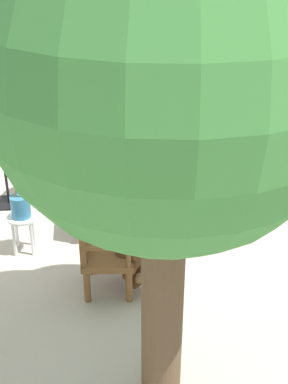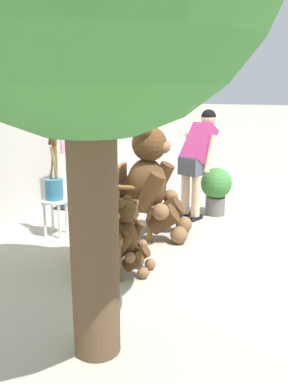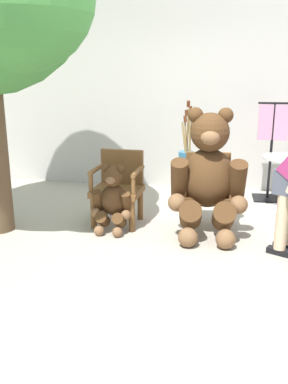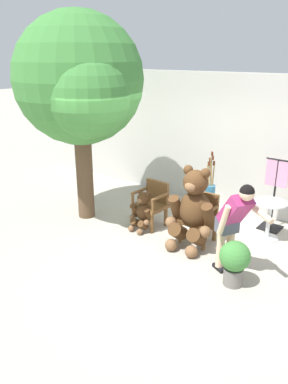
{
  "view_description": "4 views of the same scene",
  "coord_description": "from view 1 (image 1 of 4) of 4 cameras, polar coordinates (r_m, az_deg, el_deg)",
  "views": [
    {
      "loc": [
        -5.05,
        0.49,
        3.56
      ],
      "look_at": [
        -0.1,
        0.13,
        0.89
      ],
      "focal_mm": 50.0,
      "sensor_mm": 36.0,
      "label": 1
    },
    {
      "loc": [
        -4.33,
        -0.95,
        1.89
      ],
      "look_at": [
        -0.22,
        0.23,
        0.76
      ],
      "focal_mm": 40.0,
      "sensor_mm": 36.0,
      "label": 2
    },
    {
      "loc": [
        0.57,
        -4.21,
        1.8
      ],
      "look_at": [
        -0.11,
        -0.07,
        0.59
      ],
      "focal_mm": 40.0,
      "sensor_mm": 36.0,
      "label": 3
    },
    {
      "loc": [
        3.43,
        -4.76,
        3.13
      ],
      "look_at": [
        -0.29,
        0.05,
        0.89
      ],
      "focal_mm": 35.0,
      "sensor_mm": 36.0,
      "label": 4
    }
  ],
  "objects": [
    {
      "name": "ground_plane",
      "position": [
        6.2,
        1.12,
        -6.79
      ],
      "size": [
        60.0,
        60.0,
        0.0
      ],
      "primitive_type": "plane",
      "color": "#A8A091"
    },
    {
      "name": "wooden_chair_left",
      "position": [
        5.49,
        -4.49,
        -6.22
      ],
      "size": [
        0.59,
        0.55,
        0.86
      ],
      "color": "brown",
      "rests_on": "ground"
    },
    {
      "name": "wooden_chair_right",
      "position": [
        6.38,
        -4.53,
        -0.89
      ],
      "size": [
        0.58,
        0.54,
        0.86
      ],
      "color": "brown",
      "rests_on": "ground"
    },
    {
      "name": "teddy_bear_large",
      "position": [
        6.28,
        -2.26,
        1.03
      ],
      "size": [
        0.84,
        0.81,
        1.41
      ],
      "color": "#4C3019",
      "rests_on": "ground"
    },
    {
      "name": "teddy_bear_small",
      "position": [
        5.54,
        -1.51,
        -6.86
      ],
      "size": [
        0.46,
        0.45,
        0.77
      ],
      "color": "#4C3019",
      "rests_on": "ground"
    },
    {
      "name": "person_visitor",
      "position": [
        7.04,
        0.68,
        5.99
      ],
      "size": [
        0.89,
        0.52,
        1.49
      ],
      "color": "black",
      "rests_on": "ground"
    },
    {
      "name": "white_stool",
      "position": [
        6.25,
        -12.8,
        -3.38
      ],
      "size": [
        0.34,
        0.34,
        0.46
      ],
      "color": "silver",
      "rests_on": "ground"
    },
    {
      "name": "brush_bucket",
      "position": [
        6.1,
        -13.07,
        -0.95
      ],
      "size": [
        0.22,
        0.22,
        0.94
      ],
      "color": "teal",
      "rests_on": "white_stool"
    },
    {
      "name": "round_side_table",
      "position": [
        7.29,
        -10.7,
        2.44
      ],
      "size": [
        0.56,
        0.56,
        0.72
      ],
      "color": "silver",
      "rests_on": "ground"
    },
    {
      "name": "patio_tree",
      "position": [
        3.48,
        3.33,
        12.81
      ],
      "size": [
        2.5,
        2.38,
        3.89
      ],
      "color": "brown",
      "rests_on": "ground"
    },
    {
      "name": "potted_plant",
      "position": [
        7.42,
        2.47,
        2.98
      ],
      "size": [
        0.44,
        0.44,
        0.68
      ],
      "color": "slate",
      "rests_on": "ground"
    },
    {
      "name": "clothing_display_stand",
      "position": [
        7.15,
        -14.83,
        3.86
      ],
      "size": [
        0.44,
        0.4,
        1.36
      ],
      "color": "black",
      "rests_on": "ground"
    }
  ]
}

